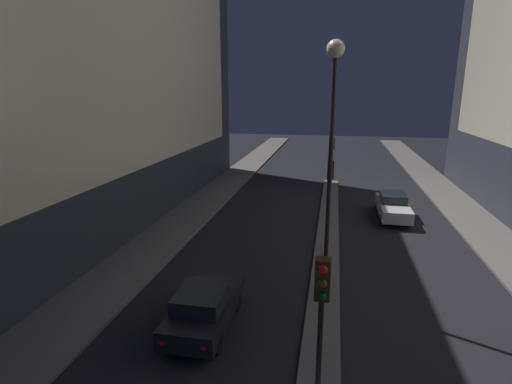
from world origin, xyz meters
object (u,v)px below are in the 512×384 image
at_px(traffic_light_far, 332,153).
at_px(car_left_lane, 204,308).
at_px(traffic_light_near, 321,310).
at_px(street_lamp, 332,117).
at_px(traffic_light_mid, 330,184).
at_px(car_right_lane, 393,206).

bearing_deg(traffic_light_far, car_left_lane, -102.19).
height_order(traffic_light_near, car_left_lane, traffic_light_near).
height_order(traffic_light_far, street_lamp, street_lamp).
bearing_deg(traffic_light_mid, traffic_light_near, -90.00).
bearing_deg(traffic_light_near, traffic_light_mid, 90.00).
height_order(street_lamp, car_right_lane, street_lamp).
xyz_separation_m(traffic_light_far, street_lamp, (0.00, -14.89, 3.54)).
xyz_separation_m(street_lamp, car_right_lane, (3.88, 10.63, -6.09)).
bearing_deg(car_right_lane, traffic_light_near, -102.53).
xyz_separation_m(traffic_light_mid, street_lamp, (0.00, -4.80, 3.54)).
height_order(traffic_light_near, car_right_lane, traffic_light_near).
relative_size(traffic_light_far, car_right_lane, 0.92).
xyz_separation_m(traffic_light_far, car_right_lane, (3.88, -4.26, -2.55)).
distance_m(traffic_light_mid, car_left_lane, 9.14).
bearing_deg(traffic_light_far, traffic_light_mid, -90.00).
height_order(traffic_light_mid, car_right_lane, traffic_light_mid).
xyz_separation_m(traffic_light_near, car_right_lane, (3.88, 17.46, -2.55)).
height_order(street_lamp, car_left_lane, street_lamp).
relative_size(traffic_light_mid, traffic_light_far, 1.00).
distance_m(traffic_light_mid, street_lamp, 5.96).
distance_m(traffic_light_near, street_lamp, 7.70).
distance_m(traffic_light_near, traffic_light_mid, 11.63).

